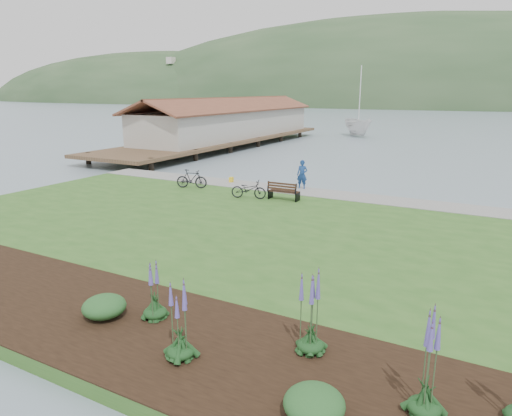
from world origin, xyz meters
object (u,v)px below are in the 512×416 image
at_px(sailboat, 358,137).
at_px(park_bench, 283,191).
at_px(person, 302,172).
at_px(bicycle_a, 249,189).

bearing_deg(sailboat, park_bench, -117.17).
bearing_deg(person, bicycle_a, -119.59).
height_order(park_bench, sailboat, sailboat).
height_order(bicycle_a, sailboat, sailboat).
bearing_deg(sailboat, bicycle_a, -119.81).
height_order(person, sailboat, sailboat).
distance_m(park_bench, sailboat, 41.06).
bearing_deg(sailboat, person, -116.62).
bearing_deg(park_bench, bicycle_a, -164.72).
height_order(park_bench, bicycle_a, park_bench).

